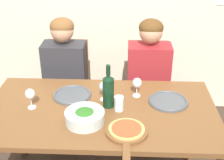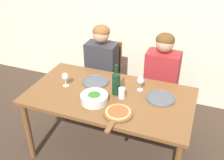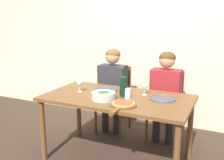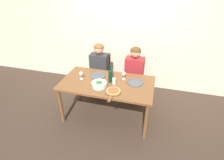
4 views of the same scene
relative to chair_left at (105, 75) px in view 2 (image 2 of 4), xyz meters
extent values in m
plane|color=#3D2D23|center=(0.38, -0.79, -0.50)|extent=(40.00, 40.00, 0.00)
cube|color=beige|center=(0.38, 0.53, 0.85)|extent=(10.00, 0.05, 2.70)
cube|color=brown|center=(0.38, -0.79, 0.25)|extent=(1.64, 0.89, 0.04)
cylinder|color=brown|center=(-0.38, -1.18, -0.13)|extent=(0.06, 0.06, 0.73)
cylinder|color=brown|center=(-0.38, -0.41, -0.13)|extent=(0.06, 0.06, 0.73)
cylinder|color=brown|center=(1.14, -0.41, -0.13)|extent=(0.06, 0.06, 0.73)
cube|color=brown|center=(0.00, -0.08, -0.07)|extent=(0.42, 0.42, 0.04)
cube|color=brown|center=(0.00, 0.12, 0.19)|extent=(0.38, 0.03, 0.50)
cylinder|color=brown|center=(-0.19, -0.27, -0.30)|extent=(0.04, 0.04, 0.41)
cylinder|color=brown|center=(0.19, -0.27, -0.30)|extent=(0.04, 0.04, 0.41)
cylinder|color=brown|center=(-0.19, 0.11, -0.30)|extent=(0.04, 0.04, 0.41)
cylinder|color=brown|center=(0.19, 0.11, -0.30)|extent=(0.04, 0.04, 0.41)
cube|color=brown|center=(0.76, -0.08, -0.07)|extent=(0.42, 0.42, 0.04)
cube|color=brown|center=(0.76, 0.12, 0.19)|extent=(0.38, 0.03, 0.50)
cylinder|color=brown|center=(0.57, -0.27, -0.30)|extent=(0.04, 0.04, 0.41)
cylinder|color=brown|center=(0.95, -0.27, -0.30)|extent=(0.04, 0.04, 0.41)
cylinder|color=brown|center=(0.57, 0.11, -0.30)|extent=(0.04, 0.04, 0.41)
cylinder|color=brown|center=(0.95, 0.11, -0.30)|extent=(0.04, 0.04, 0.41)
cylinder|color=#28282D|center=(-0.09, -0.16, -0.28)|extent=(0.10, 0.10, 0.44)
cylinder|color=#28282D|center=(0.09, -0.16, -0.28)|extent=(0.10, 0.10, 0.44)
cube|color=#2D2D33|center=(0.00, -0.10, 0.21)|extent=(0.38, 0.22, 0.54)
cylinder|color=#2D2D33|center=(-0.20, -0.34, 0.06)|extent=(0.07, 0.31, 0.14)
cylinder|color=#2D2D33|center=(0.20, -0.34, 0.06)|extent=(0.07, 0.31, 0.14)
sphere|color=tan|center=(0.00, -0.10, 0.60)|extent=(0.20, 0.20, 0.20)
ellipsoid|color=brown|center=(0.00, -0.09, 0.64)|extent=(0.21, 0.21, 0.15)
cylinder|color=#28282D|center=(0.67, -0.16, -0.28)|extent=(0.10, 0.10, 0.44)
cylinder|color=#28282D|center=(0.85, -0.16, -0.28)|extent=(0.10, 0.10, 0.44)
cube|color=maroon|center=(0.76, -0.10, 0.21)|extent=(0.38, 0.22, 0.54)
cylinder|color=maroon|center=(0.56, -0.34, 0.06)|extent=(0.07, 0.31, 0.14)
cylinder|color=maroon|center=(0.96, -0.34, 0.06)|extent=(0.07, 0.31, 0.14)
sphere|color=tan|center=(0.76, -0.10, 0.60)|extent=(0.20, 0.20, 0.20)
ellipsoid|color=#563819|center=(0.76, -0.09, 0.64)|extent=(0.21, 0.21, 0.15)
cylinder|color=black|center=(0.43, -0.75, 0.37)|extent=(0.08, 0.08, 0.22)
cone|color=black|center=(0.43, -0.75, 0.50)|extent=(0.08, 0.08, 0.03)
cylinder|color=black|center=(0.43, -0.75, 0.55)|extent=(0.03, 0.03, 0.07)
cylinder|color=silver|center=(0.29, -0.96, 0.31)|extent=(0.26, 0.26, 0.08)
ellipsoid|color=#2D6B23|center=(0.29, -0.96, 0.31)|extent=(0.21, 0.21, 0.09)
cylinder|color=#4C5156|center=(0.15, -0.62, 0.27)|extent=(0.29, 0.29, 0.01)
torus|color=#4C5156|center=(0.15, -0.62, 0.28)|extent=(0.28, 0.28, 0.02)
cylinder|color=#4C5156|center=(0.87, -0.68, 0.27)|extent=(0.29, 0.29, 0.01)
torus|color=#4C5156|center=(0.87, -0.68, 0.28)|extent=(0.28, 0.28, 0.02)
cylinder|color=brown|center=(0.56, -1.06, 0.27)|extent=(0.27, 0.27, 0.02)
cube|color=brown|center=(0.56, -1.26, 0.27)|extent=(0.04, 0.14, 0.02)
cylinder|color=tan|center=(0.56, -1.06, 0.29)|extent=(0.23, 0.23, 0.01)
cylinder|color=#AD4C28|center=(0.56, -1.06, 0.30)|extent=(0.19, 0.19, 0.01)
cylinder|color=silver|center=(-0.11, -0.80, 0.27)|extent=(0.06, 0.06, 0.01)
cylinder|color=silver|center=(-0.11, -0.80, 0.31)|extent=(0.01, 0.01, 0.07)
ellipsoid|color=silver|center=(-0.11, -0.80, 0.38)|extent=(0.07, 0.07, 0.08)
ellipsoid|color=maroon|center=(-0.11, -0.80, 0.37)|extent=(0.06, 0.06, 0.03)
cylinder|color=silver|center=(0.64, -0.60, 0.27)|extent=(0.06, 0.06, 0.01)
cylinder|color=silver|center=(0.64, -0.60, 0.31)|extent=(0.01, 0.01, 0.07)
ellipsoid|color=silver|center=(0.64, -0.60, 0.38)|extent=(0.07, 0.07, 0.08)
ellipsoid|color=maroon|center=(0.64, -0.60, 0.37)|extent=(0.06, 0.06, 0.03)
cylinder|color=silver|center=(0.40, -0.67, 0.27)|extent=(0.06, 0.06, 0.01)
cylinder|color=silver|center=(0.40, -0.67, 0.31)|extent=(0.01, 0.01, 0.07)
ellipsoid|color=silver|center=(0.40, -0.67, 0.38)|extent=(0.07, 0.07, 0.08)
ellipsoid|color=maroon|center=(0.40, -0.67, 0.37)|extent=(0.06, 0.06, 0.03)
cylinder|color=silver|center=(0.51, -0.80, 0.32)|extent=(0.07, 0.07, 0.11)
camera|label=1|loc=(0.54, -2.64, 1.46)|focal=50.00mm
camera|label=2|loc=(1.18, -2.81, 1.71)|focal=42.00mm
camera|label=3|loc=(1.52, -3.37, 1.11)|focal=42.00mm
camera|label=4|loc=(1.15, -3.33, 1.88)|focal=28.00mm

